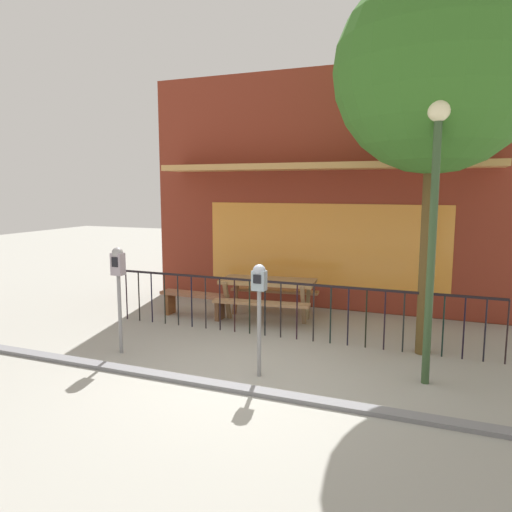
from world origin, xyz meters
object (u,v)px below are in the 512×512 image
parking_meter_near (259,290)px  parking_meter_far (118,272)px  patio_bench (194,299)px  street_tree (436,72)px  street_lamp (434,200)px  picnic_table_left (268,288)px

parking_meter_near → parking_meter_far: (-2.31, 0.08, 0.08)m
patio_bench → street_tree: (4.30, -0.59, 3.81)m
parking_meter_near → street_lamp: street_lamp is taller
picnic_table_left → parking_meter_near: parking_meter_near is taller
parking_meter_near → street_tree: bearing=41.4°
picnic_table_left → parking_meter_near: bearing=-72.1°
street_tree → street_lamp: (0.09, -1.20, -1.78)m
picnic_table_left → street_lamp: bearing=-36.1°
picnic_table_left → parking_meter_near: size_ratio=1.27×
patio_bench → street_tree: bearing=-7.8°
parking_meter_near → parking_meter_far: bearing=178.1°
parking_meter_near → parking_meter_far: parking_meter_far is taller
patio_bench → street_tree: street_tree is taller
parking_meter_far → parking_meter_near: bearing=-1.9°
parking_meter_far → street_lamp: street_lamp is taller
parking_meter_far → street_lamp: (4.41, 0.50, 1.11)m
picnic_table_left → street_tree: 4.68m
street_tree → parking_meter_far: bearing=-158.6°
patio_bench → street_tree: 5.77m
patio_bench → parking_meter_far: 2.46m
patio_bench → parking_meter_near: (2.29, -2.36, 0.83)m
picnic_table_left → street_lamp: 4.09m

